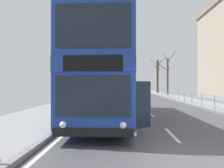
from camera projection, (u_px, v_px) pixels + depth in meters
ground at (169, 161)px, 4.46m from camera, size 15.80×140.00×0.20m
double_decker_bus_main at (106, 76)px, 10.67m from camera, size 3.29×10.47×4.49m
pedestrian_railing_far_kerb at (196, 97)px, 16.10m from camera, size 0.05×31.74×0.96m
bare_tree_far_00 at (167, 75)px, 33.75m from camera, size 3.14×2.04×7.64m
bare_tree_far_01 at (158, 76)px, 40.76m from camera, size 3.14×2.44×7.43m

